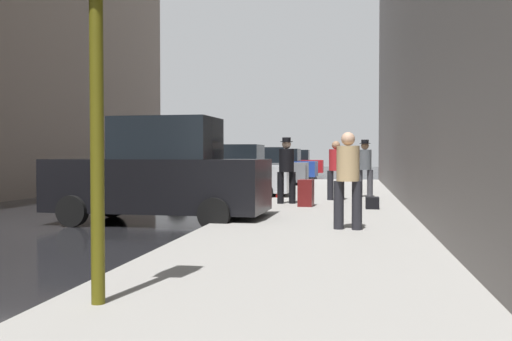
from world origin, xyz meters
The scene contains 15 objects.
ground_plane centered at (0.00, 0.00, 0.00)m, with size 120.00×120.00×0.00m, color black.
sidewalk centered at (6.00, 0.00, 0.07)m, with size 4.00×40.00×0.15m, color gray.
parked_black_suv centered at (2.65, 0.96, 1.03)m, with size 4.65×2.17×2.25m.
parked_silver_sedan centered at (2.65, 7.54, 0.85)m, with size 4.21×2.07×1.79m.
parked_gray_coupe centered at (2.65, 14.38, 0.85)m, with size 4.21×2.09×1.79m.
parked_blue_sedan centered at (2.65, 20.72, 0.85)m, with size 4.26×2.16×1.79m.
parked_red_hatchback centered at (2.65, 27.69, 0.85)m, with size 4.23×2.12×1.79m.
fire_hydrant centered at (4.45, 6.73, 0.50)m, with size 0.42×0.22×0.70m.
traffic_light centered at (4.50, -5.97, 2.76)m, with size 0.32×0.32×3.60m.
pedestrian_with_fedora centered at (4.93, 4.54, 1.14)m, with size 0.53×0.49×1.78m.
pedestrian_in_red_jacket centered at (6.20, 6.00, 1.10)m, with size 0.53×0.48×1.71m.
pedestrian_with_beanie centered at (7.05, 7.23, 1.14)m, with size 0.52×0.46×1.78m.
pedestrian_in_tan_coat centered at (6.61, -0.55, 1.10)m, with size 0.52×0.45×1.71m.
rolling_suitcase centered at (5.51, 3.88, 0.49)m, with size 0.39×0.58×1.04m.
duffel_bag centered at (7.16, 3.47, 0.29)m, with size 0.32×0.44×0.28m.
Camera 1 is at (6.71, -10.65, 1.46)m, focal length 40.00 mm.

